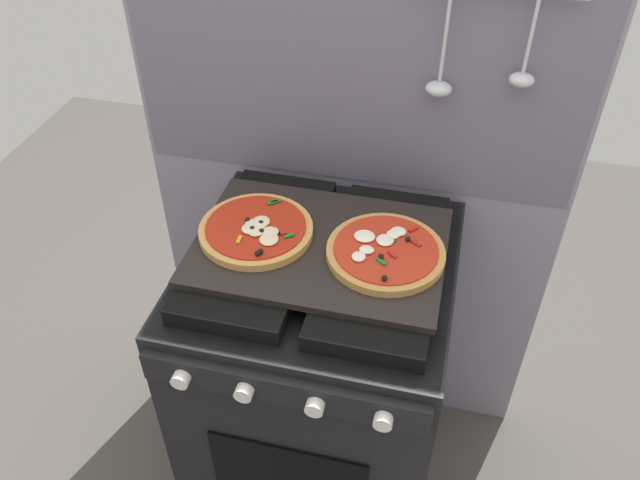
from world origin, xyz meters
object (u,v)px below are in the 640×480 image
(stove, at_px, (320,378))
(pizza_left, at_px, (256,231))
(pizza_right, at_px, (385,251))
(baking_tray, at_px, (320,246))

(stove, xyz_separation_m, pizza_left, (-0.14, -0.00, 0.48))
(stove, bearing_deg, pizza_right, -1.59)
(pizza_left, relative_size, pizza_right, 1.00)
(pizza_left, bearing_deg, baking_tray, 1.65)
(baking_tray, height_order, pizza_right, pizza_right)
(stove, xyz_separation_m, baking_tray, (0.00, 0.00, 0.46))
(stove, distance_m, pizza_left, 0.50)
(stove, xyz_separation_m, pizza_right, (0.14, -0.00, 0.48))
(baking_tray, xyz_separation_m, pizza_left, (-0.14, -0.00, 0.02))
(stove, height_order, pizza_left, pizza_left)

